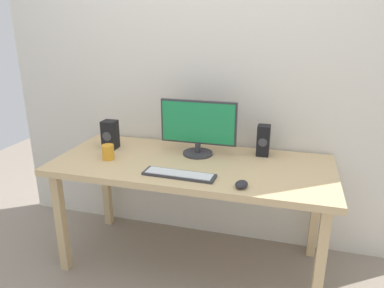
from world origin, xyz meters
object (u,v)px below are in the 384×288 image
desk (192,172)px  speaker_right (263,140)px  monitor (199,127)px  mouse (241,184)px  keyboard_primary (179,174)px  speaker_left (110,135)px  coffee_mug (108,152)px

desk → speaker_right: speaker_right is taller
monitor → mouse: bearing=-51.1°
keyboard_primary → mouse: mouse is taller
keyboard_primary → speaker_right: bearing=48.1°
desk → keyboard_primary: (-0.01, -0.22, 0.08)m
monitor → keyboard_primary: (-0.02, -0.38, -0.18)m
keyboard_primary → mouse: bearing=-8.4°
mouse → speaker_left: 1.05m
desk → monitor: 0.30m
keyboard_primary → monitor: bearing=87.6°
coffee_mug → speaker_left: bearing=113.7°
desk → speaker_left: (-0.62, 0.11, 0.17)m
speaker_right → speaker_left: speaker_right is taller
monitor → coffee_mug: size_ratio=5.25×
mouse → coffee_mug: size_ratio=0.95×
mouse → speaker_left: (-0.97, 0.39, 0.08)m
desk → mouse: bearing=-38.4°
keyboard_primary → coffee_mug: size_ratio=4.43×
monitor → speaker_right: 0.43m
mouse → speaker_left: size_ratio=0.47×
desk → keyboard_primary: 0.24m
desk → speaker_right: size_ratio=8.56×
desk → coffee_mug: size_ratio=18.12×
keyboard_primary → speaker_left: bearing=151.3°
monitor → speaker_left: (-0.62, -0.05, -0.09)m
speaker_left → coffee_mug: size_ratio=2.04×
desk → monitor: (0.00, 0.15, 0.26)m
desk → speaker_right: (0.41, 0.25, 0.17)m
speaker_right → coffee_mug: 1.01m
mouse → speaker_right: speaker_right is taller
desk → speaker_left: bearing=170.2°
keyboard_primary → speaker_right: speaker_right is taller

